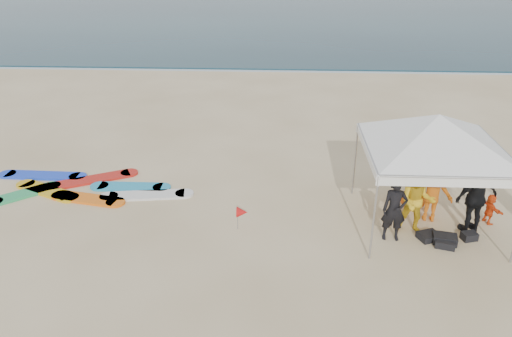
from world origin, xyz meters
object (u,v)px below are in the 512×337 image
object	(u,v)px
person_orange_a	(433,191)
person_orange_b	(416,177)
person_seated	(490,209)
canopy_tent	(440,115)
surfboard_spread	(82,188)
marker_pennant	(242,212)
person_yellow	(417,201)
person_black_b	(476,197)
person_black_a	(394,210)

from	to	relation	value
person_orange_a	person_orange_b	distance (m)	0.74
person_seated	person_orange_b	bearing A→B (deg)	48.57
person_orange_a	canopy_tent	xyz separation A→B (m)	(-0.22, -0.25, 2.17)
person_orange_a	surfboard_spread	xyz separation A→B (m)	(-9.83, 1.25, -0.80)
person_seated	marker_pennant	distance (m)	6.45
person_yellow	surfboard_spread	bearing A→B (deg)	178.13
person_orange_a	person_black_b	bearing A→B (deg)	159.99
person_orange_a	person_black_b	size ratio (longest dim) A/B	0.87
person_yellow	person_seated	xyz separation A→B (m)	(2.09, 0.58, -0.49)
canopy_tent	surfboard_spread	world-z (taller)	canopy_tent
surfboard_spread	marker_pennant	bearing A→B (deg)	-22.04
person_yellow	person_orange_a	xyz separation A→B (m)	(0.58, 0.69, -0.06)
person_yellow	person_orange_b	xyz separation A→B (m)	(0.32, 1.38, -0.01)
person_yellow	person_black_b	bearing A→B (deg)	15.91
person_orange_b	marker_pennant	bearing A→B (deg)	22.11
person_black_b	canopy_tent	distance (m)	2.35
person_black_b	marker_pennant	world-z (taller)	person_black_b
person_orange_b	person_seated	distance (m)	2.00
surfboard_spread	person_orange_a	bearing A→B (deg)	-7.25
person_orange_b	marker_pennant	size ratio (longest dim) A/B	2.77
person_yellow	person_black_b	distance (m)	1.49
person_orange_b	marker_pennant	distance (m)	4.88
person_black_a	person_seated	bearing A→B (deg)	19.83
person_black_b	person_orange_b	bearing A→B (deg)	-64.41
person_orange_a	surfboard_spread	world-z (taller)	person_orange_a
person_seated	canopy_tent	size ratio (longest dim) A/B	0.18
person_black_b	person_seated	xyz separation A→B (m)	(0.60, 0.43, -0.55)
person_black_a	person_black_b	distance (m)	2.14
person_orange_a	marker_pennant	bearing A→B (deg)	19.00
person_black_a	surfboard_spread	distance (m)	8.98
marker_pennant	person_orange_b	bearing A→B (deg)	17.20
person_orange_a	person_seated	bearing A→B (deg)	-173.49
person_orange_b	person_black_b	bearing A→B (deg)	138.51
canopy_tent	marker_pennant	world-z (taller)	canopy_tent
person_black_a	canopy_tent	distance (m)	2.49
person_yellow	person_seated	size ratio (longest dim) A/B	2.18
person_orange_b	person_black_a	bearing A→B (deg)	66.42
person_orange_a	canopy_tent	size ratio (longest dim) A/B	0.37
person_orange_b	person_seated	size ratio (longest dim) A/B	2.14
person_black_a	marker_pennant	xyz separation A→B (m)	(-3.73, 0.25, -0.33)
person_black_a	person_orange_b	bearing A→B (deg)	62.98
person_orange_a	person_seated	size ratio (longest dim) A/B	2.03
person_seated	surfboard_spread	xyz separation A→B (m)	(-11.34, 1.35, -0.38)
marker_pennant	person_orange_a	bearing A→B (deg)	8.62
person_orange_b	surfboard_spread	distance (m)	9.62
person_yellow	canopy_tent	xyz separation A→B (m)	(0.35, 0.43, 2.11)
person_yellow	marker_pennant	xyz separation A→B (m)	(-4.33, -0.06, -0.40)
canopy_tent	marker_pennant	xyz separation A→B (m)	(-4.68, -0.49, -2.51)
surfboard_spread	person_seated	bearing A→B (deg)	-6.80
person_black_b	person_orange_a	bearing A→B (deg)	-48.40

